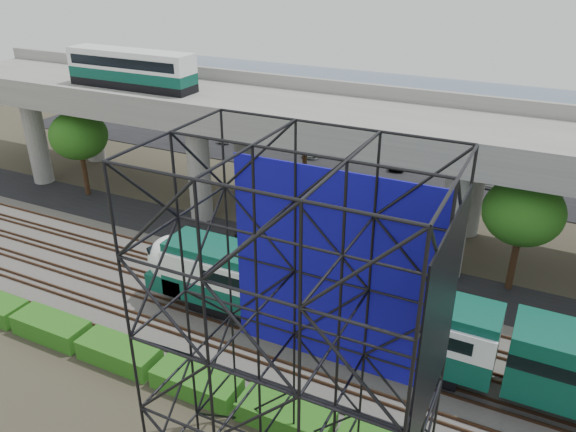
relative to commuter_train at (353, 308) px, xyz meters
The scene contains 13 objects.
ground 7.77m from the commuter_train, 163.90° to the right, with size 140.00×140.00×0.00m, color #474233.
ballast_bed 7.47m from the commuter_train, behind, with size 90.00×12.00×0.20m, color slate.
service_road 11.33m from the commuter_train, 129.20° to the left, with size 90.00×5.00×0.08m, color black.
parking_lot 32.87m from the commuter_train, 102.22° to the left, with size 90.00×18.00×0.08m, color black.
harbor_water 54.52m from the commuter_train, 97.31° to the left, with size 140.00×40.00×0.03m, color #42566D.
rail_tracks 7.40m from the commuter_train, behind, with size 90.00×9.52×0.16m.
commuter_train is the anchor object (origin of this frame).
overpass 17.13m from the commuter_train, 120.68° to the left, with size 80.00×12.00×12.40m.
scaffold_tower 11.07m from the commuter_train, 82.33° to the right, with size 9.36×6.36×15.00m.
hedge_strip 8.95m from the commuter_train, 133.24° to the right, with size 34.60×1.80×1.20m.
trees 18.51m from the commuter_train, 129.31° to the left, with size 40.94×16.94×7.69m.
suv 13.72m from the commuter_train, 138.02° to the left, with size 2.23×4.84×1.35m, color black.
parked_cars 32.47m from the commuter_train, 103.52° to the left, with size 36.69×9.53×1.28m.
Camera 1 is at (14.73, -21.81, 20.35)m, focal length 35.00 mm.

